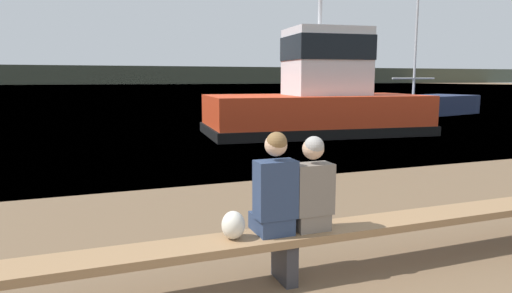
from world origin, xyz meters
name	(u,v)px	position (x,y,z in m)	size (l,w,h in m)	color
water_surface	(88,85)	(0.00, 126.74, 0.00)	(240.00, 240.00, 0.00)	teal
far_shoreline	(86,75)	(0.00, 153.26, 2.86)	(600.00, 12.00, 5.72)	#424738
bench_main	(285,240)	(0.29, 2.63, 0.40)	(8.41, 0.43, 0.48)	#8E6B47
person_left	(275,190)	(0.19, 2.63, 0.90)	(0.37, 0.40, 0.96)	navy
person_right	(311,189)	(0.56, 2.63, 0.87)	(0.37, 0.40, 0.90)	#70665B
shopping_bag	(233,225)	(-0.21, 2.65, 0.60)	(0.21, 0.21, 0.26)	beige
tugboat_red	(318,101)	(6.20, 12.92, 1.13)	(7.84, 4.31, 6.16)	red
moored_sailboat	(417,105)	(14.76, 18.03, 0.51)	(8.05, 4.41, 6.48)	#1E2847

